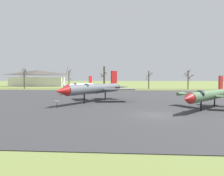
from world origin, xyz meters
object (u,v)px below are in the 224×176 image
object	(u,v)px
info_placard_front_right	(57,104)
jet_fighter_rear_left	(208,95)
jet_fighter_rear_center	(80,86)
jet_fighter_front_right	(95,88)
visitor_building	(38,78)
info_placard_rear_center	(65,93)

from	to	relation	value
info_placard_front_right	jet_fighter_rear_left	xyz separation A→B (m)	(19.19, 0.38, 1.18)
info_placard_front_right	jet_fighter_rear_center	distance (m)	28.05
jet_fighter_front_right	jet_fighter_rear_center	xyz separation A→B (m)	(-6.93, 20.19, -0.29)
info_placard_front_right	visitor_building	distance (m)	83.19
jet_fighter_front_right	jet_fighter_rear_left	size ratio (longest dim) A/B	1.37
jet_fighter_rear_center	info_placard_rear_center	xyz separation A→B (m)	(-2.15, -6.48, -1.38)
jet_fighter_front_right	visitor_building	distance (m)	78.13
info_placard_front_right	info_placard_rear_center	world-z (taller)	info_placard_front_right
info_placard_front_right	jet_fighter_rear_center	xyz separation A→B (m)	(-3.15, 27.84, 1.32)
jet_fighter_front_right	jet_fighter_rear_center	bearing A→B (deg)	108.94
jet_fighter_front_right	info_placard_rear_center	bearing A→B (deg)	123.52
jet_fighter_front_right	jet_fighter_rear_center	world-z (taller)	jet_fighter_front_right
jet_fighter_rear_center	visitor_building	world-z (taller)	visitor_building
info_placard_front_right	jet_fighter_rear_left	bearing A→B (deg)	1.13
info_placard_rear_center	jet_fighter_rear_center	bearing A→B (deg)	71.67
jet_fighter_rear_center	visitor_building	xyz separation A→B (m)	(-32.50, 47.25, 2.00)
info_placard_front_right	jet_fighter_rear_center	world-z (taller)	jet_fighter_rear_center
jet_fighter_front_right	info_placard_front_right	bearing A→B (deg)	-116.26
jet_fighter_front_right	info_placard_rear_center	size ratio (longest dim) A/B	15.78
jet_fighter_front_right	info_placard_front_right	world-z (taller)	jet_fighter_front_right
info_placard_rear_center	visitor_building	size ratio (longest dim) A/B	0.03
jet_fighter_rear_center	jet_fighter_rear_left	bearing A→B (deg)	-50.87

